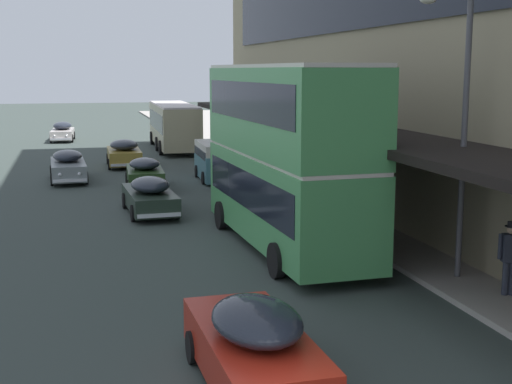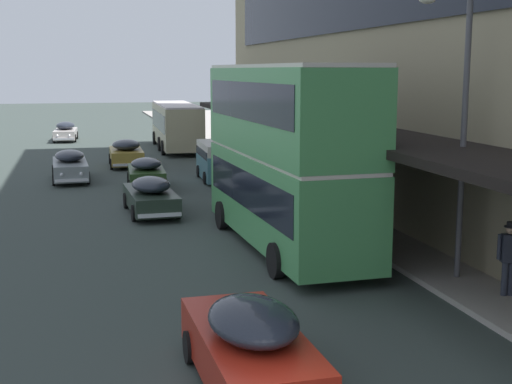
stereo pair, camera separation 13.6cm
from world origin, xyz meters
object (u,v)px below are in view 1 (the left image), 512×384
(transit_bus_kerbside_rear, at_px, (174,123))
(sedan_oncoming_front, at_px, (254,345))
(sedan_lead_mid, at_px, (68,166))
(street_lamp, at_px, (459,118))
(pedestrian_at_kerb, at_px, (510,254))
(sedan_trailing_mid, at_px, (145,173))
(sedan_second_near, at_px, (243,182))
(vw_van, at_px, (216,159))
(transit_bus_kerbside_front, at_px, (285,151))
(sedan_second_mid, at_px, (150,195))
(sedan_trailing_near, at_px, (63,132))
(sedan_far_back, at_px, (124,153))

(transit_bus_kerbside_rear, distance_m, sedan_oncoming_front, 39.75)
(sedan_lead_mid, distance_m, street_lamp, 23.70)
(sedan_oncoming_front, relative_size, pedestrian_at_kerb, 2.51)
(sedan_trailing_mid, xyz_separation_m, sedan_second_near, (3.95, -3.93, 0.02))
(vw_van, bearing_deg, pedestrian_at_kerb, -81.63)
(sedan_lead_mid, bearing_deg, sedan_second_near, -44.80)
(sedan_lead_mid, bearing_deg, sedan_trailing_mid, -44.73)
(sedan_trailing_mid, height_order, sedan_oncoming_front, sedan_oncoming_front)
(transit_bus_kerbside_front, distance_m, sedan_second_near, 9.32)
(sedan_second_mid, relative_size, sedan_trailing_near, 0.97)
(sedan_far_back, xyz_separation_m, sedan_trailing_near, (-3.70, 17.03, -0.04))
(transit_bus_kerbside_rear, height_order, sedan_oncoming_front, transit_bus_kerbside_rear)
(sedan_trailing_mid, bearing_deg, sedan_lead_mid, 135.27)
(vw_van, bearing_deg, transit_bus_kerbside_rear, 90.41)
(sedan_lead_mid, xyz_separation_m, pedestrian_at_kerb, (10.63, -22.89, 0.40))
(transit_bus_kerbside_front, xyz_separation_m, sedan_trailing_near, (-7.24, 38.32, -2.41))
(sedan_lead_mid, bearing_deg, sedan_trailing_near, 91.28)
(sedan_far_back, xyz_separation_m, sedan_second_near, (4.33, -12.32, -0.02))
(vw_van, relative_size, street_lamp, 0.62)
(transit_bus_kerbside_rear, bearing_deg, sedan_trailing_near, 132.94)
(sedan_far_back, distance_m, pedestrian_at_kerb, 28.70)
(sedan_trailing_mid, distance_m, sedan_far_back, 8.40)
(transit_bus_kerbside_front, relative_size, sedan_trailing_near, 2.05)
(sedan_far_back, distance_m, vw_van, 7.75)
(sedan_lead_mid, bearing_deg, street_lamp, -64.48)
(sedan_trailing_mid, height_order, pedestrian_at_kerb, pedestrian_at_kerb)
(sedan_oncoming_front, distance_m, vw_van, 24.86)
(transit_bus_kerbside_front, bearing_deg, sedan_oncoming_front, -109.77)
(sedan_trailing_near, bearing_deg, sedan_far_back, -77.74)
(street_lamp, bearing_deg, sedan_lead_mid, 115.52)
(transit_bus_kerbside_rear, height_order, sedan_trailing_near, transit_bus_kerbside_rear)
(sedan_trailing_mid, height_order, sedan_far_back, sedan_far_back)
(street_lamp, bearing_deg, sedan_trailing_mid, 110.28)
(sedan_second_near, distance_m, pedestrian_at_kerb, 15.71)
(pedestrian_at_kerb, xyz_separation_m, street_lamp, (-0.54, 1.76, 3.26))
(pedestrian_at_kerb, bearing_deg, transit_bus_kerbside_rear, 95.10)
(sedan_trailing_near, relative_size, sedan_oncoming_front, 1.05)
(sedan_far_back, height_order, sedan_trailing_near, sedan_far_back)
(sedan_trailing_near, xyz_separation_m, vw_van, (7.98, -23.48, 0.35))
(sedan_second_mid, relative_size, sedan_far_back, 1.06)
(sedan_far_back, bearing_deg, sedan_second_mid, -90.14)
(transit_bus_kerbside_front, relative_size, transit_bus_kerbside_rear, 0.89)
(transit_bus_kerbside_front, xyz_separation_m, street_lamp, (3.33, -4.66, 1.28))
(sedan_oncoming_front, bearing_deg, street_lamp, 36.30)
(sedan_oncoming_front, bearing_deg, sedan_far_back, 90.14)
(sedan_trailing_mid, xyz_separation_m, street_lamp, (6.49, -17.57, 3.69))
(transit_bus_kerbside_front, height_order, sedan_oncoming_front, transit_bus_kerbside_front)
(transit_bus_kerbside_front, xyz_separation_m, sedan_second_mid, (-3.58, 6.70, -2.41))
(transit_bus_kerbside_front, xyz_separation_m, vw_van, (0.74, 14.84, -2.06))
(sedan_trailing_mid, relative_size, pedestrian_at_kerb, 2.32)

